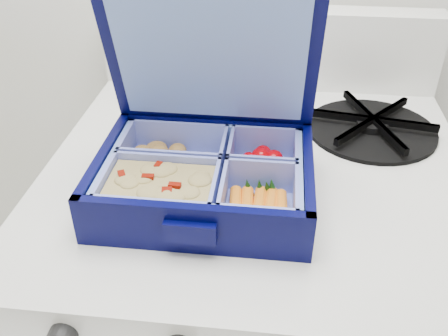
# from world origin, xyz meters

# --- Properties ---
(bento_box) EXTENTS (0.24, 0.19, 0.06)m
(bento_box) POSITION_xyz_m (-0.52, 1.62, 0.84)
(bento_box) COLOR #010232
(bento_box) RESTS_ON stove
(burner_grate) EXTENTS (0.21, 0.21, 0.03)m
(burner_grate) POSITION_xyz_m (-0.31, 1.80, 0.83)
(burner_grate) COLOR black
(burner_grate) RESTS_ON stove
(burner_grate_rear) EXTENTS (0.20, 0.20, 0.02)m
(burner_grate_rear) POSITION_xyz_m (-0.57, 1.87, 0.82)
(burner_grate_rear) COLOR black
(burner_grate_rear) RESTS_ON stove
(fork) EXTENTS (0.08, 0.17, 0.01)m
(fork) POSITION_xyz_m (-0.51, 1.77, 0.82)
(fork) COLOR silver
(fork) RESTS_ON stove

